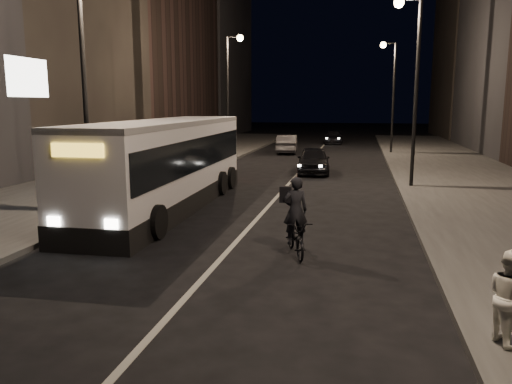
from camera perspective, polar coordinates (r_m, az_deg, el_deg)
The scene contains 14 objects.
ground at distance 12.20m, azimuth -4.47°, elevation -8.10°, with size 180.00×180.00×0.00m, color black.
sidewalk_right at distance 25.93m, azimuth 23.26°, elevation 1.00°, with size 7.00×70.00×0.16m, color #3A3A38.
sidewalk_left at distance 28.00m, azimuth -13.23°, elevation 2.17°, with size 7.00×70.00×0.16m, color #3A3A38.
building_row_left at distance 44.65m, azimuth -14.80°, elevation 19.04°, with size 8.00×61.00×22.00m, color black.
streetlight_right_mid at distance 23.27m, azimuth 17.30°, elevation 13.48°, with size 1.20×0.44×8.12m.
streetlight_right_far at distance 39.21m, azimuth 15.11°, elevation 12.02°, with size 1.20×0.44×8.12m.
streetlight_left_near at distance 17.47m, azimuth -18.43°, elevation 14.70°, with size 1.20×0.44×8.12m.
streetlight_left_far at distance 34.26m, azimuth -2.86°, elevation 12.68°, with size 1.20×0.44×8.12m.
city_bus at distance 18.47m, azimuth -10.19°, elevation 3.53°, with size 2.95×11.95×3.20m.
cyclist_on_bicycle at distance 12.60m, azimuth 4.57°, elevation -4.28°, with size 1.16×1.88×2.05m.
pedestrian_woman at distance 8.67m, azimuth 27.00°, elevation -10.63°, with size 0.71×0.56×1.47m, color white.
car_near at distance 27.73m, azimuth 6.59°, elevation 3.64°, with size 1.71×4.25×1.45m, color black.
car_mid at distance 38.91m, azimuth 3.57°, elevation 5.49°, with size 1.49×4.27×1.41m, color #39393C.
car_far at distance 48.65m, azimuth 8.89°, elevation 6.19°, with size 1.69×4.16×1.21m, color black.
Camera 1 is at (3.28, -11.12, 3.80)m, focal length 35.00 mm.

